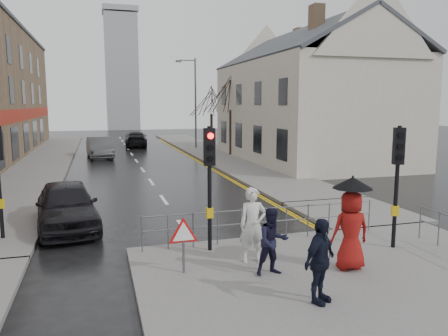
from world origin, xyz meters
TOP-DOWN VIEW (x-y plane):
  - ground at (0.00, 0.00)m, footprint 120.00×120.00m
  - near_pavement at (3.00, -3.50)m, footprint 10.00×9.00m
  - left_pavement at (-6.50, 23.00)m, footprint 4.00×44.00m
  - right_pavement at (6.50, 25.00)m, footprint 4.00×40.00m
  - pavement_bridge_right at (6.50, 3.00)m, footprint 4.00×4.20m
  - building_right_cream at (12.00, 18.00)m, footprint 9.00×16.40m
  - church_tower at (1.50, 62.00)m, footprint 5.00×5.00m
  - traffic_signal_near_left at (0.20, 0.20)m, footprint 0.28×0.27m
  - traffic_signal_near_right at (5.20, -1.00)m, footprint 0.34×0.33m
  - guard_railing_front at (1.95, 0.60)m, footprint 7.14×0.04m
  - warning_sign at (-0.80, -1.21)m, footprint 0.80×0.07m
  - street_lamp at (5.82, 28.00)m, footprint 1.83×0.25m
  - tree_near at (7.50, 22.00)m, footprint 2.40×2.40m
  - tree_far at (8.00, 30.00)m, footprint 2.40×2.40m
  - pedestrian_a at (1.03, -0.96)m, footprint 0.74×0.53m
  - pedestrian_b at (1.19, -1.89)m, footprint 0.80×0.63m
  - pedestrian_with_umbrella at (3.12, -2.08)m, footprint 0.99×0.96m
  - pedestrian_d at (1.52, -3.51)m, footprint 1.09×0.90m
  - car_parked at (-3.72, 4.00)m, footprint 2.39×4.83m
  - car_mid at (-2.52, 23.60)m, footprint 2.12×4.97m
  - car_far at (0.92, 31.76)m, footprint 2.42×5.16m

SIDE VIEW (x-z plane):
  - ground at x=0.00m, z-range 0.00..0.00m
  - near_pavement at x=3.00m, z-range 0.00..0.14m
  - left_pavement at x=-6.50m, z-range 0.00..0.14m
  - right_pavement at x=6.50m, z-range 0.00..0.14m
  - pavement_bridge_right at x=6.50m, z-range 0.00..0.14m
  - car_far at x=0.92m, z-range 0.00..1.46m
  - car_parked at x=-3.72m, z-range 0.00..1.58m
  - car_mid at x=-2.52m, z-range 0.00..1.59m
  - guard_railing_front at x=1.95m, z-range 0.36..1.36m
  - pedestrian_b at x=1.19m, z-range 0.14..1.74m
  - pedestrian_d at x=1.52m, z-range 0.14..1.88m
  - warning_sign at x=-0.80m, z-range 0.37..1.72m
  - pedestrian_a at x=1.03m, z-range 0.14..2.05m
  - pedestrian_with_umbrella at x=3.12m, z-range 0.19..2.46m
  - traffic_signal_near_left at x=0.20m, z-range 0.76..4.16m
  - traffic_signal_near_right at x=5.20m, z-range 0.76..4.16m
  - tree_far at x=8.00m, z-range 1.60..7.24m
  - street_lamp at x=5.82m, z-range 0.71..8.71m
  - building_right_cream at x=12.00m, z-range -0.27..9.83m
  - tree_near at x=7.50m, z-range 1.85..8.43m
  - church_tower at x=1.50m, z-range 0.00..18.00m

